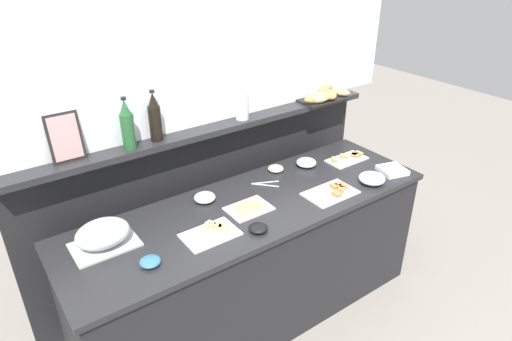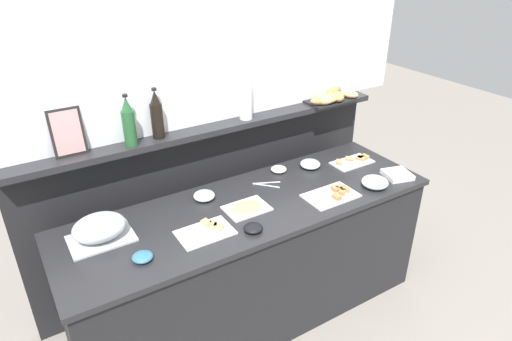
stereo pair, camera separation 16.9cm
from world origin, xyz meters
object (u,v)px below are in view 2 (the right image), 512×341
object	(u,v)px
sandwich_platter_front	(353,161)
wine_bottle_dark	(157,116)
glass_bowl_small	(375,183)
framed_picture	(67,132)
condiment_bowl_cream	(279,169)
bread_basket	(329,97)
napkin_stack	(397,175)
condiment_bowl_dark	(253,228)
wine_bottle_green	(129,123)
condiment_bowl_red	(143,257)
serving_tongs	(266,184)
serving_cloche	(99,228)
glass_bowl_large	(204,196)
cold_cuts_platter	(247,208)
sandwich_platter_rear	(207,231)
water_carafe	(246,98)
glass_bowl_medium	(310,164)
sandwich_platter_side	(333,194)

from	to	relation	value
sandwich_platter_front	wine_bottle_dark	world-z (taller)	wine_bottle_dark
glass_bowl_small	framed_picture	bearing A→B (deg)	155.98
glass_bowl_small	condiment_bowl_cream	world-z (taller)	glass_bowl_small
bread_basket	napkin_stack	bearing A→B (deg)	-82.39
condiment_bowl_dark	wine_bottle_green	world-z (taller)	wine_bottle_green
condiment_bowl_red	framed_picture	bearing A→B (deg)	101.83
serving_tongs	wine_bottle_green	xyz separation A→B (m)	(-0.76, 0.30, 0.49)
framed_picture	condiment_bowl_cream	bearing A→B (deg)	-10.83
serving_cloche	sandwich_platter_front	bearing A→B (deg)	-0.73
serving_tongs	wine_bottle_dark	world-z (taller)	wine_bottle_dark
glass_bowl_large	wine_bottle_dark	bearing A→B (deg)	119.59
cold_cuts_platter	condiment_bowl_red	bearing A→B (deg)	-169.25
sandwich_platter_front	framed_picture	xyz separation A→B (m)	(-1.82, 0.41, 0.48)
sandwich_platter_rear	framed_picture	distance (m)	0.95
napkin_stack	water_carafe	size ratio (longest dim) A/B	0.59
glass_bowl_large	glass_bowl_small	world-z (taller)	glass_bowl_small
glass_bowl_medium	wine_bottle_dark	world-z (taller)	wine_bottle_dark
serving_cloche	wine_bottle_green	size ratio (longest dim) A/B	1.08
condiment_bowl_dark	bread_basket	bearing A→B (deg)	32.02
framed_picture	sandwich_platter_rear	bearing A→B (deg)	-50.16
wine_bottle_dark	glass_bowl_small	bearing A→B (deg)	-31.55
serving_tongs	framed_picture	size ratio (longest dim) A/B	0.63
glass_bowl_large	condiment_bowl_dark	world-z (taller)	glass_bowl_large
napkin_stack	framed_picture	size ratio (longest dim) A/B	0.62
sandwich_platter_side	condiment_bowl_dark	world-z (taller)	condiment_bowl_dark
serving_tongs	napkin_stack	bearing A→B (deg)	-24.62
cold_cuts_platter	serving_cloche	world-z (taller)	serving_cloche
glass_bowl_small	condiment_bowl_red	xyz separation A→B (m)	(-1.55, 0.08, -0.01)
glass_bowl_medium	serving_tongs	size ratio (longest dim) A/B	0.83
serving_cloche	glass_bowl_small	size ratio (longest dim) A/B	1.95
condiment_bowl_red	glass_bowl_small	bearing A→B (deg)	-2.88
condiment_bowl_dark	bread_basket	world-z (taller)	bread_basket
glass_bowl_large	sandwich_platter_rear	bearing A→B (deg)	-113.75
glass_bowl_large	condiment_bowl_red	bearing A→B (deg)	-144.98
sandwich_platter_rear	glass_bowl_medium	size ratio (longest dim) A/B	2.13
sandwich_platter_front	condiment_bowl_dark	xyz separation A→B (m)	(-1.06, -0.34, 0.01)
napkin_stack	water_carafe	distance (m)	1.16
sandwich_platter_side	sandwich_platter_rear	distance (m)	0.86
wine_bottle_dark	bread_basket	xyz separation A→B (m)	(1.32, -0.05, -0.10)
sandwich_platter_front	condiment_bowl_dark	world-z (taller)	condiment_bowl_dark
wine_bottle_green	sandwich_platter_side	bearing A→B (deg)	-31.34
wine_bottle_dark	serving_cloche	bearing A→B (deg)	-144.67
sandwich_platter_rear	napkin_stack	xyz separation A→B (m)	(1.40, -0.10, 0.01)
glass_bowl_medium	wine_bottle_green	size ratio (longest dim) A/B	0.45
framed_picture	serving_cloche	bearing A→B (deg)	-88.88
wine_bottle_green	water_carafe	distance (m)	0.80
condiment_bowl_cream	framed_picture	world-z (taller)	framed_picture
sandwich_platter_rear	condiment_bowl_dark	size ratio (longest dim) A/B	2.79
condiment_bowl_red	serving_cloche	bearing A→B (deg)	115.08
sandwich_platter_side	wine_bottle_dark	xyz separation A→B (m)	(-0.87, 0.67, 0.49)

